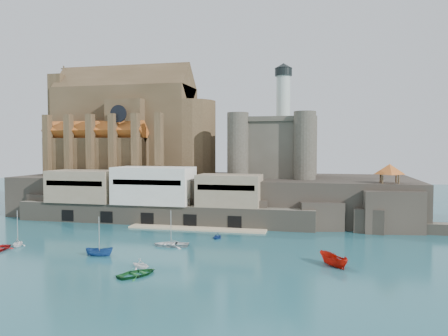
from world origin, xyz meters
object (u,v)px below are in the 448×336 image
at_px(church, 131,131).
at_px(boat_1, 141,268).
at_px(pavilion, 390,170).
at_px(castle_keep, 275,144).
at_px(boat_2, 99,256).

height_order(church, boat_1, church).
bearing_deg(pavilion, castle_keep, 149.82).
relative_size(castle_keep, boat_1, 9.18).
xyz_separation_m(castle_keep, boat_1, (-13.55, -53.66, -18.31)).
bearing_deg(castle_keep, church, 178.89).
height_order(church, pavilion, church).
distance_m(castle_keep, boat_2, 56.77).
bearing_deg(boat_1, church, 48.28).
bearing_deg(boat_2, church, 10.76).
bearing_deg(church, pavilion, -13.48).
bearing_deg(boat_1, castle_keep, 8.02).
distance_m(castle_keep, boat_1, 58.30).
xyz_separation_m(pavilion, boat_1, (-39.48, -38.59, -12.73)).
bearing_deg(pavilion, boat_1, -135.65).
distance_m(pavilion, boat_1, 56.65).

